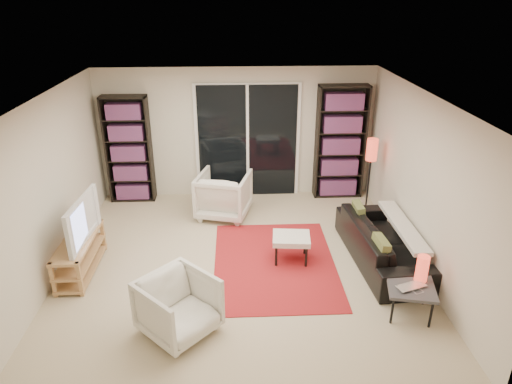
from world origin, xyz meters
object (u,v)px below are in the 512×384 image
bookshelf_left (129,150)px  ottoman (291,239)px  bookshelf_right (340,143)px  armchair_front (179,306)px  side_table (411,289)px  floor_lamp (371,158)px  sofa (382,243)px  tv_stand (80,255)px  armchair_back (224,195)px

bookshelf_left → ottoman: size_ratio=3.43×
bookshelf_right → armchair_front: 4.58m
side_table → ottoman: bearing=135.5°
ottoman → floor_lamp: size_ratio=0.42×
bookshelf_right → side_table: size_ratio=3.24×
ottoman → floor_lamp: bearing=44.0°
sofa → tv_stand: bearing=86.9°
bookshelf_left → sofa: bookshelf_left is taller
side_table → floor_lamp: 2.80m
armchair_front → side_table: armchair_front is taller
tv_stand → armchair_back: armchair_back is taller
bookshelf_left → side_table: bookshelf_left is taller
tv_stand → armchair_front: 1.99m
bookshelf_right → floor_lamp: bookshelf_right is taller
armchair_front → floor_lamp: bearing=-0.9°
bookshelf_left → floor_lamp: bookshelf_left is taller
bookshelf_left → sofa: (4.00, -2.33, -0.68)m
side_table → armchair_front: bearing=-176.1°
sofa → ottoman: sofa is taller
side_table → sofa: bearing=89.1°
bookshelf_left → bookshelf_right: size_ratio=0.93×
bookshelf_left → armchair_back: 1.96m
tv_stand → ottoman: tv_stand is taller
tv_stand → ottoman: (2.96, 0.14, 0.08)m
bookshelf_left → tv_stand: 2.51m
ottoman → side_table: same height
tv_stand → bookshelf_left: bearing=83.8°
tv_stand → floor_lamp: bearing=19.6°
armchair_front → ottoman: 2.05m
floor_lamp → armchair_front: bearing=-135.6°
bookshelf_right → bookshelf_left: bearing=180.0°
ottoman → floor_lamp: (1.50, 1.45, 0.70)m
bookshelf_left → armchair_back: size_ratio=2.27×
bookshelf_left → floor_lamp: (4.19, -0.81, 0.07)m
armchair_front → armchair_back: bearing=35.7°
tv_stand → sofa: 4.26m
tv_stand → floor_lamp: size_ratio=0.90×
tv_stand → ottoman: size_ratio=2.16×
bookshelf_left → sofa: bearing=-30.2°
bookshelf_left → armchair_front: bookshelf_left is taller
armchair_back → side_table: bearing=144.6°
bookshelf_left → tv_stand: size_ratio=1.59×
bookshelf_right → armchair_back: bearing=-160.5°
tv_stand → sofa: sofa is taller
armchair_front → ottoman: armchair_front is taller
armchair_front → side_table: 2.74m
bookshelf_right → armchair_front: bearing=-125.2°
armchair_front → side_table: size_ratio=1.19×
ottoman → armchair_back: bearing=123.5°
bookshelf_left → tv_stand: bookshelf_left is taller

